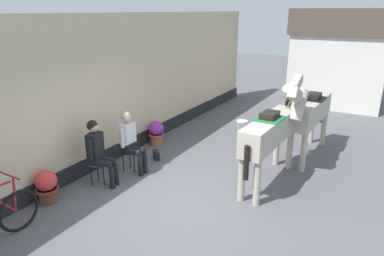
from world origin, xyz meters
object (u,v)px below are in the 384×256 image
at_px(seated_visitor_near, 98,150).
at_px(seated_visitor_far, 130,139).
at_px(flower_planter_far, 156,132).
at_px(satchel_bag, 156,155).
at_px(flower_planter_near, 47,186).
at_px(saddled_horse_near, 273,129).
at_px(spare_stool_white, 242,123).
at_px(saddled_horse_far, 310,112).

height_order(seated_visitor_near, seated_visitor_far, same).
distance_m(flower_planter_far, satchel_bag, 1.08).
bearing_deg(flower_planter_near, saddled_horse_near, 41.07).
relative_size(flower_planter_far, satchel_bag, 2.29).
bearing_deg(spare_stool_white, saddled_horse_near, -56.19).
xyz_separation_m(saddled_horse_far, satchel_bag, (-3.12, -1.92, -1.06)).
bearing_deg(saddled_horse_far, seated_visitor_near, -133.62).
xyz_separation_m(seated_visitor_near, saddled_horse_near, (2.98, 1.90, 0.38)).
height_order(saddled_horse_near, flower_planter_far, saddled_horse_near).
bearing_deg(seated_visitor_far, satchel_bag, 83.31).
relative_size(flower_planter_near, satchel_bag, 2.29).
bearing_deg(saddled_horse_far, saddled_horse_near, -103.58).
bearing_deg(flower_planter_far, seated_visitor_near, -82.30).
xyz_separation_m(seated_visitor_far, saddled_horse_far, (3.22, 2.74, 0.38)).
relative_size(seated_visitor_near, flower_planter_far, 2.17).
relative_size(spare_stool_white, satchel_bag, 1.64).
xyz_separation_m(saddled_horse_near, satchel_bag, (-2.72, -0.27, -1.06)).
bearing_deg(flower_planter_far, seated_visitor_far, -73.54).
xyz_separation_m(seated_visitor_near, spare_stool_white, (1.45, 4.20, -0.38)).
relative_size(saddled_horse_far, spare_stool_white, 6.52).
bearing_deg(satchel_bag, seated_visitor_far, 127.81).
xyz_separation_m(seated_visitor_far, spare_stool_white, (1.28, 3.39, -0.38)).
bearing_deg(saddled_horse_near, seated_visitor_far, -158.77).
bearing_deg(saddled_horse_near, seated_visitor_near, -147.46).
xyz_separation_m(seated_visitor_near, satchel_bag, (0.26, 1.63, -0.68)).
bearing_deg(satchel_bag, flower_planter_far, -11.06).
bearing_deg(spare_stool_white, seated_visitor_far, -110.73).
bearing_deg(spare_stool_white, saddled_horse_far, -18.63).
distance_m(seated_visitor_near, flower_planter_near, 1.17).
height_order(seated_visitor_far, flower_planter_near, seated_visitor_far).
height_order(spare_stool_white, satchel_bag, spare_stool_white).
xyz_separation_m(seated_visitor_far, satchel_bag, (0.10, 0.82, -0.68)).
relative_size(seated_visitor_far, flower_planter_far, 2.17).
bearing_deg(saddled_horse_near, flower_planter_near, -138.93).
bearing_deg(flower_planter_near, flower_planter_far, 89.49).
height_order(flower_planter_near, spare_stool_white, flower_planter_near).
height_order(saddled_horse_far, satchel_bag, saddled_horse_far).
bearing_deg(flower_planter_near, seated_visitor_far, 73.75).
bearing_deg(seated_visitor_near, saddled_horse_far, 46.38).
relative_size(saddled_horse_near, saddled_horse_far, 1.00).
distance_m(saddled_horse_near, flower_planter_far, 3.47).
distance_m(spare_stool_white, satchel_bag, 2.84).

